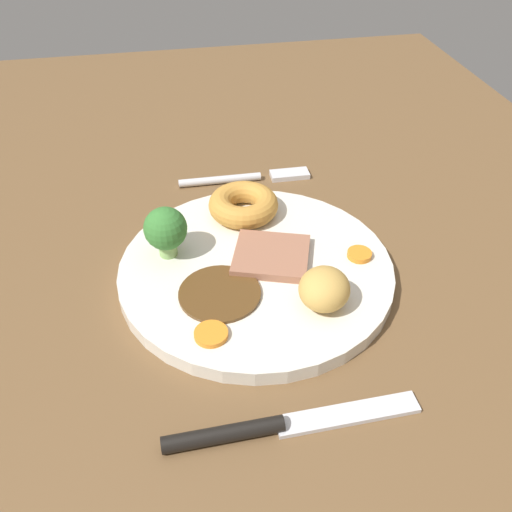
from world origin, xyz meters
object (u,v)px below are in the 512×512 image
at_px(carrot_coin_front, 359,254).
at_px(yorkshire_pudding, 243,205).
at_px(carrot_coin_back, 211,334).
at_px(meat_slice_main, 271,256).
at_px(fork, 249,178).
at_px(knife, 271,427).
at_px(broccoli_floret, 166,231).
at_px(dinner_plate, 256,270).
at_px(roast_potato_left, 324,289).

bearing_deg(carrot_coin_front, yorkshire_pudding, -133.24).
bearing_deg(carrot_coin_back, meat_slice_main, 141.61).
relative_size(fork, knife, 0.82).
relative_size(carrot_coin_front, broccoli_floret, 0.46).
xyz_separation_m(dinner_plate, yorkshire_pudding, (-0.08, 0.00, 0.02)).
xyz_separation_m(yorkshire_pudding, broccoli_floret, (0.05, -0.08, 0.02)).
bearing_deg(carrot_coin_front, carrot_coin_back, -63.97).
distance_m(broccoli_floret, fork, 0.18).
bearing_deg(broccoli_floret, yorkshire_pudding, 123.39).
bearing_deg(broccoli_floret, carrot_coin_back, 13.59).
bearing_deg(knife, carrot_coin_front, 51.88).
relative_size(meat_slice_main, broccoli_floret, 1.36).
height_order(carrot_coin_front, carrot_coin_back, same).
xyz_separation_m(meat_slice_main, roast_potato_left, (0.07, 0.03, 0.01)).
bearing_deg(meat_slice_main, yorkshire_pudding, -170.51).
xyz_separation_m(meat_slice_main, carrot_coin_front, (0.01, 0.08, -0.00)).
bearing_deg(fork, carrot_coin_front, -66.54).
bearing_deg(knife, yorkshire_pudding, 83.45).
distance_m(carrot_coin_front, carrot_coin_back, 0.16).
relative_size(roast_potato_left, broccoli_floret, 0.93).
relative_size(dinner_plate, knife, 1.35).
xyz_separation_m(meat_slice_main, yorkshire_pudding, (-0.08, -0.01, 0.01)).
bearing_deg(carrot_coin_front, fork, -157.27).
xyz_separation_m(dinner_plate, meat_slice_main, (-0.00, 0.02, 0.01)).
xyz_separation_m(carrot_coin_front, knife, (0.16, -0.12, -0.01)).
bearing_deg(broccoli_floret, fork, 143.80).
xyz_separation_m(carrot_coin_front, fork, (-0.17, -0.07, -0.01)).
height_order(meat_slice_main, knife, meat_slice_main).
bearing_deg(yorkshire_pudding, meat_slice_main, 9.49).
xyz_separation_m(yorkshire_pudding, fork, (-0.09, 0.02, -0.02)).
bearing_deg(broccoli_floret, knife, 16.52).
relative_size(carrot_coin_back, broccoli_floret, 0.55).
height_order(carrot_coin_back, knife, carrot_coin_back).
xyz_separation_m(broccoli_floret, knife, (0.19, 0.06, -0.04)).
distance_m(dinner_plate, fork, 0.17).
xyz_separation_m(meat_slice_main, broccoli_floret, (-0.02, -0.09, 0.02)).
bearing_deg(carrot_coin_back, roast_potato_left, 100.96).
xyz_separation_m(dinner_plate, carrot_coin_front, (0.01, 0.10, 0.01)).
distance_m(dinner_plate, knife, 0.16).
bearing_deg(dinner_plate, roast_potato_left, 37.11).
relative_size(roast_potato_left, fork, 0.30).
relative_size(carrot_coin_front, carrot_coin_back, 0.84).
relative_size(meat_slice_main, roast_potato_left, 1.47).
bearing_deg(roast_potato_left, broccoli_floret, -125.82).
xyz_separation_m(meat_slice_main, fork, (-0.16, 0.01, -0.01)).
bearing_deg(knife, meat_slice_main, 76.74).
bearing_deg(carrot_coin_front, roast_potato_left, -43.52).
bearing_deg(dinner_plate, knife, -7.32).
height_order(meat_slice_main, roast_potato_left, roast_potato_left).
distance_m(dinner_plate, carrot_coin_front, 0.10).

